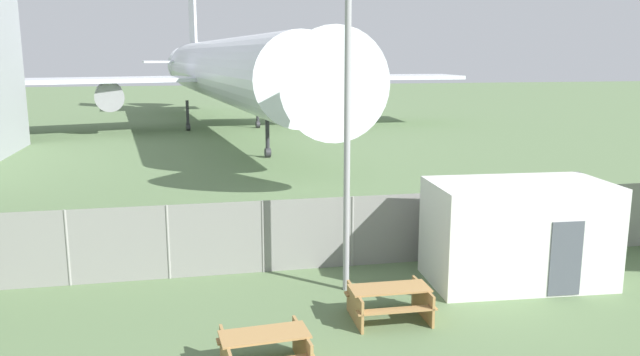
{
  "coord_description": "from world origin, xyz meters",
  "views": [
    {
      "loc": [
        -1.79,
        -6.86,
        5.95
      ],
      "look_at": [
        2.23,
        12.65,
        2.0
      ],
      "focal_mm": 35.0,
      "sensor_mm": 36.0,
      "label": 1
    }
  ],
  "objects_px": {
    "picnic_bench_open_grass": "(265,348)",
    "portable_cabin": "(518,233)",
    "airplane": "(225,71)",
    "picnic_bench_near_cabin": "(389,299)"
  },
  "relations": [
    {
      "from": "picnic_bench_open_grass",
      "to": "portable_cabin",
      "type": "bearing_deg",
      "value": 25.87
    },
    {
      "from": "picnic_bench_open_grass",
      "to": "airplane",
      "type": "bearing_deg",
      "value": 87.78
    },
    {
      "from": "portable_cabin",
      "to": "picnic_bench_open_grass",
      "type": "distance_m",
      "value": 7.95
    },
    {
      "from": "portable_cabin",
      "to": "picnic_bench_near_cabin",
      "type": "height_order",
      "value": "portable_cabin"
    },
    {
      "from": "airplane",
      "to": "portable_cabin",
      "type": "height_order",
      "value": "airplane"
    },
    {
      "from": "airplane",
      "to": "portable_cabin",
      "type": "relative_size",
      "value": 10.65
    },
    {
      "from": "picnic_bench_near_cabin",
      "to": "portable_cabin",
      "type": "bearing_deg",
      "value": 22.1
    },
    {
      "from": "airplane",
      "to": "picnic_bench_near_cabin",
      "type": "height_order",
      "value": "airplane"
    },
    {
      "from": "airplane",
      "to": "portable_cabin",
      "type": "distance_m",
      "value": 35.71
    },
    {
      "from": "portable_cabin",
      "to": "picnic_bench_near_cabin",
      "type": "distance_m",
      "value": 4.46
    }
  ]
}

